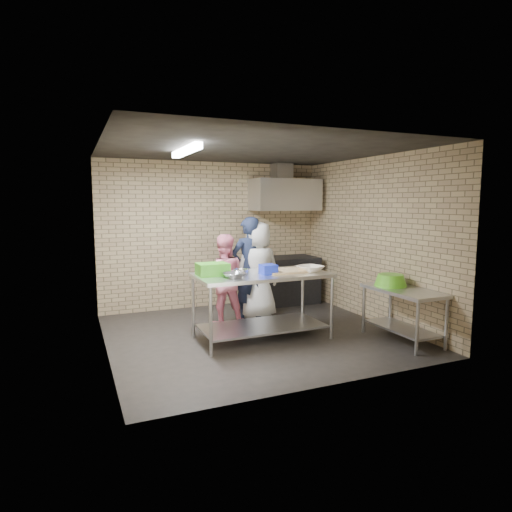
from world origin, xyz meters
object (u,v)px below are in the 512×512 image
at_px(man_navy, 249,268).
at_px(woman_white, 258,270).
at_px(green_crate, 213,269).
at_px(bottle_red, 283,199).
at_px(stove, 286,280).
at_px(woman_pink, 223,280).
at_px(blue_tub, 268,269).
at_px(bottle_green, 301,199).
at_px(green_basin, 391,280).
at_px(prep_table, 262,306).
at_px(side_counter, 402,315).

relative_size(man_navy, woman_white, 1.05).
xyz_separation_m(green_crate, bottle_red, (2.08, 1.98, 0.99)).
distance_m(stove, bottle_red, 1.60).
xyz_separation_m(bottle_red, woman_pink, (-1.65, -1.19, -1.30)).
height_order(blue_tub, woman_white, woman_white).
bearing_deg(bottle_green, blue_tub, -128.17).
bearing_deg(blue_tub, woman_white, 73.70).
distance_m(green_basin, man_navy, 2.29).
distance_m(stove, woman_pink, 1.89).
height_order(prep_table, woman_pink, woman_pink).
bearing_deg(bottle_green, bottle_red, 180.00).
height_order(stove, bottle_green, bottle_green).
bearing_deg(bottle_red, man_navy, -137.93).
relative_size(prep_table, bottle_red, 10.58).
bearing_deg(prep_table, woman_pink, 106.77).
bearing_deg(prep_table, side_counter, -26.51).
relative_size(bottle_red, man_navy, 0.10).
distance_m(blue_tub, woman_white, 1.20).
distance_m(side_counter, stove, 2.79).
bearing_deg(prep_table, green_basin, -19.92).
height_order(man_navy, woman_pink, man_navy).
height_order(side_counter, man_navy, man_navy).
relative_size(side_counter, bottle_red, 6.67).
distance_m(stove, woman_white, 1.31).
relative_size(bottle_green, woman_pink, 0.10).
bearing_deg(blue_tub, bottle_green, 51.83).
distance_m(side_counter, blue_tub, 2.01).
bearing_deg(prep_table, man_navy, 78.16).
xyz_separation_m(stove, bottle_green, (0.45, 0.24, 1.57)).
bearing_deg(green_basin, man_navy, 132.27).
xyz_separation_m(prep_table, stove, (1.33, 1.86, -0.03)).
height_order(stove, woman_white, woman_white).
xyz_separation_m(green_crate, woman_white, (1.08, 0.92, -0.21)).
height_order(prep_table, man_navy, man_navy).
bearing_deg(blue_tub, stove, 56.86).
distance_m(prep_table, stove, 2.29).
bearing_deg(green_basin, woman_pink, 142.74).
distance_m(blue_tub, green_basin, 1.80).
height_order(bottle_green, man_navy, bottle_green).
height_order(green_crate, green_basin, green_crate).
relative_size(prep_table, bottle_green, 12.69).
bearing_deg(green_basin, bottle_red, 97.90).
height_order(blue_tub, bottle_red, bottle_red).
relative_size(side_counter, blue_tub, 5.67).
xyz_separation_m(bottle_green, man_navy, (-1.56, -1.05, -1.15)).
relative_size(prep_table, man_navy, 1.11).
bearing_deg(woman_pink, man_navy, -149.94).
relative_size(stove, green_basin, 2.61).
relative_size(side_counter, bottle_green, 8.00).
relative_size(bottle_red, bottle_green, 1.20).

